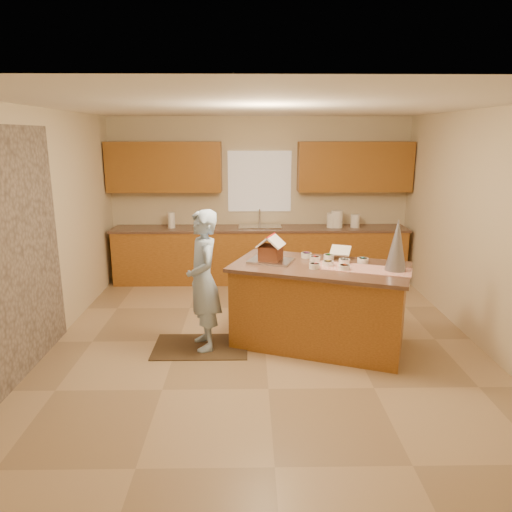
# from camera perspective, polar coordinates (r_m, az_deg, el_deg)

# --- Properties ---
(floor) EXTENTS (5.50, 5.50, 0.00)m
(floor) POSITION_cam_1_polar(r_m,az_deg,el_deg) (5.85, 1.03, -10.02)
(floor) COLOR tan
(floor) RESTS_ON ground
(ceiling) EXTENTS (5.50, 5.50, 0.00)m
(ceiling) POSITION_cam_1_polar(r_m,az_deg,el_deg) (5.35, 1.16, 17.41)
(ceiling) COLOR silver
(ceiling) RESTS_ON floor
(wall_back) EXTENTS (5.50, 5.50, 0.00)m
(wall_back) POSITION_cam_1_polar(r_m,az_deg,el_deg) (8.16, 0.42, 6.78)
(wall_back) COLOR beige
(wall_back) RESTS_ON floor
(wall_front) EXTENTS (5.50, 5.50, 0.00)m
(wall_front) POSITION_cam_1_polar(r_m,az_deg,el_deg) (2.80, 3.05, -7.84)
(wall_front) COLOR beige
(wall_front) RESTS_ON floor
(wall_left) EXTENTS (5.50, 5.50, 0.00)m
(wall_left) POSITION_cam_1_polar(r_m,az_deg,el_deg) (5.91, -23.96, 2.73)
(wall_left) COLOR beige
(wall_left) RESTS_ON floor
(wall_right) EXTENTS (5.50, 5.50, 0.00)m
(wall_right) POSITION_cam_1_polar(r_m,az_deg,el_deg) (6.07, 25.45, 2.84)
(wall_right) COLOR beige
(wall_right) RESTS_ON floor
(stone_accent) EXTENTS (0.00, 2.50, 2.50)m
(stone_accent) POSITION_cam_1_polar(r_m,az_deg,el_deg) (5.21, -26.98, -0.12)
(stone_accent) COLOR gray
(stone_accent) RESTS_ON wall_left
(window_curtain) EXTENTS (1.05, 0.03, 1.00)m
(window_curtain) POSITION_cam_1_polar(r_m,az_deg,el_deg) (8.09, 0.43, 8.86)
(window_curtain) COLOR white
(window_curtain) RESTS_ON wall_back
(back_counter_base) EXTENTS (4.80, 0.60, 0.88)m
(back_counter_base) POSITION_cam_1_polar(r_m,az_deg,el_deg) (8.03, 0.46, 0.05)
(back_counter_base) COLOR #A26021
(back_counter_base) RESTS_ON floor
(back_counter_top) EXTENTS (4.85, 0.63, 0.04)m
(back_counter_top) POSITION_cam_1_polar(r_m,az_deg,el_deg) (7.93, 0.46, 3.28)
(back_counter_top) COLOR brown
(back_counter_top) RESTS_ON back_counter_base
(upper_cabinet_left) EXTENTS (1.85, 0.35, 0.80)m
(upper_cabinet_left) POSITION_cam_1_polar(r_m,az_deg,el_deg) (8.04, -10.85, 10.37)
(upper_cabinet_left) COLOR #986620
(upper_cabinet_left) RESTS_ON wall_back
(upper_cabinet_right) EXTENTS (1.85, 0.35, 0.80)m
(upper_cabinet_right) POSITION_cam_1_polar(r_m,az_deg,el_deg) (8.11, 11.66, 10.36)
(upper_cabinet_right) COLOR #986620
(upper_cabinet_right) RESTS_ON wall_back
(sink) EXTENTS (0.70, 0.45, 0.12)m
(sink) POSITION_cam_1_polar(r_m,az_deg,el_deg) (7.93, 0.46, 3.21)
(sink) COLOR silver
(sink) RESTS_ON back_counter_top
(faucet) EXTENTS (0.03, 0.03, 0.28)m
(faucet) POSITION_cam_1_polar(r_m,az_deg,el_deg) (8.08, 0.44, 4.63)
(faucet) COLOR silver
(faucet) RESTS_ON back_counter_top
(island_base) EXTENTS (2.10, 1.54, 0.92)m
(island_base) POSITION_cam_1_polar(r_m,az_deg,el_deg) (5.64, 7.50, -6.02)
(island_base) COLOR #A26021
(island_base) RESTS_ON floor
(island_top) EXTENTS (2.20, 1.65, 0.04)m
(island_top) POSITION_cam_1_polar(r_m,az_deg,el_deg) (5.50, 7.66, -1.30)
(island_top) COLOR brown
(island_top) RESTS_ON island_base
(table_runner) EXTENTS (1.11, 0.72, 0.01)m
(table_runner) POSITION_cam_1_polar(r_m,az_deg,el_deg) (5.42, 12.55, -1.48)
(table_runner) COLOR #A4210B
(table_runner) RESTS_ON island_top
(baking_tray) EXTENTS (0.58, 0.50, 0.03)m
(baking_tray) POSITION_cam_1_polar(r_m,az_deg,el_deg) (5.58, 1.76, -0.59)
(baking_tray) COLOR silver
(baking_tray) RESTS_ON island_top
(cookbook) EXTENTS (0.28, 0.25, 0.10)m
(cookbook) POSITION_cam_1_polar(r_m,az_deg,el_deg) (5.82, 10.02, 0.65)
(cookbook) COLOR white
(cookbook) RESTS_ON island_top
(tinsel_tree) EXTENTS (0.30, 0.30, 0.58)m
(tinsel_tree) POSITION_cam_1_polar(r_m,az_deg,el_deg) (5.38, 16.43, 1.28)
(tinsel_tree) COLOR #A6A5B1
(tinsel_tree) RESTS_ON island_top
(rug) EXTENTS (1.09, 0.71, 0.01)m
(rug) POSITION_cam_1_polar(r_m,az_deg,el_deg) (5.72, -6.58, -10.66)
(rug) COLOR black
(rug) RESTS_ON floor
(boy) EXTENTS (0.53, 0.67, 1.60)m
(boy) POSITION_cam_1_polar(r_m,az_deg,el_deg) (5.43, -6.29, -2.91)
(boy) COLOR #9EBDE0
(boy) RESTS_ON rug
(canister_a) EXTENTS (0.17, 0.17, 0.24)m
(canister_a) POSITION_cam_1_polar(r_m,az_deg,el_deg) (8.02, 9.05, 4.23)
(canister_a) COLOR white
(canister_a) RESTS_ON back_counter_top
(canister_b) EXTENTS (0.19, 0.19, 0.28)m
(canister_b) POSITION_cam_1_polar(r_m,az_deg,el_deg) (8.03, 9.60, 4.37)
(canister_b) COLOR white
(canister_b) RESTS_ON back_counter_top
(canister_c) EXTENTS (0.15, 0.15, 0.21)m
(canister_c) POSITION_cam_1_polar(r_m,az_deg,el_deg) (8.10, 11.73, 4.13)
(canister_c) COLOR white
(canister_c) RESTS_ON back_counter_top
(paper_towel) EXTENTS (0.12, 0.12, 0.26)m
(paper_towel) POSITION_cam_1_polar(r_m,az_deg,el_deg) (8.00, -10.04, 4.24)
(paper_towel) COLOR white
(paper_towel) RESTS_ON back_counter_top
(gingerbread_house) EXTENTS (0.37, 0.37, 0.30)m
(gingerbread_house) POSITION_cam_1_polar(r_m,az_deg,el_deg) (5.55, 1.77, 0.65)
(gingerbread_house) COLOR brown
(gingerbread_house) RESTS_ON baking_tray
(candy_bowls) EXTENTS (0.75, 0.68, 0.06)m
(candy_bowls) POSITION_cam_1_polar(r_m,az_deg,el_deg) (5.57, 8.84, -0.60)
(candy_bowls) COLOR gold
(candy_bowls) RESTS_ON island_top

